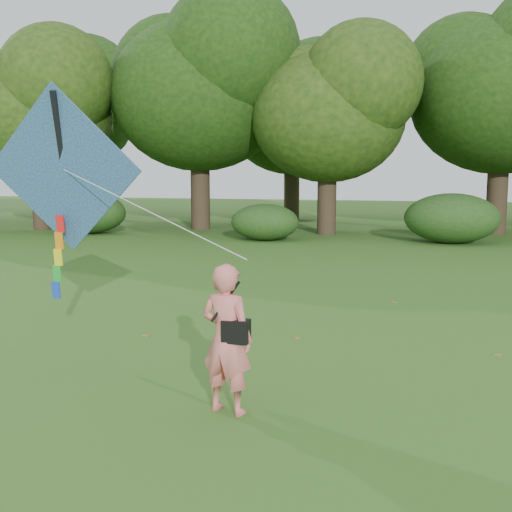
# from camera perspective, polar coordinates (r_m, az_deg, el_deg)

# --- Properties ---
(ground) EXTENTS (100.00, 100.00, 0.00)m
(ground) POSITION_cam_1_polar(r_m,az_deg,el_deg) (7.83, -0.10, -13.03)
(ground) COLOR #265114
(ground) RESTS_ON ground
(man_kite_flyer) EXTENTS (0.71, 0.56, 1.73)m
(man_kite_flyer) POSITION_cam_1_polar(r_m,az_deg,el_deg) (7.34, -2.61, -7.36)
(man_kite_flyer) COLOR #E4706B
(man_kite_flyer) RESTS_ON ground
(crossbody_bag) EXTENTS (0.43, 0.20, 0.70)m
(crossbody_bag) POSITION_cam_1_polar(r_m,az_deg,el_deg) (7.25, -1.80, -6.61)
(crossbody_bag) COLOR black
(crossbody_bag) RESTS_ON ground
(flying_kite) EXTENTS (4.69, 2.41, 3.26)m
(flying_kite) POSITION_cam_1_polar(r_m,az_deg,el_deg) (10.16, -16.76, 7.15)
(flying_kite) COLOR #2553A3
(flying_kite) RESTS_ON ground
(tree_line) EXTENTS (54.70, 15.30, 9.48)m
(tree_line) POSITION_cam_1_polar(r_m,az_deg,el_deg) (30.10, 14.35, 12.93)
(tree_line) COLOR #3A2D1E
(tree_line) RESTS_ON ground
(shrub_band) EXTENTS (39.15, 3.22, 1.88)m
(shrub_band) POSITION_cam_1_polar(r_m,az_deg,el_deg) (24.90, 8.43, 3.26)
(shrub_band) COLOR #264919
(shrub_band) RESTS_ON ground
(fallen_leaves) EXTENTS (11.19, 12.11, 0.01)m
(fallen_leaves) POSITION_cam_1_polar(r_m,az_deg,el_deg) (9.40, 1.83, -9.41)
(fallen_leaves) COLOR olive
(fallen_leaves) RESTS_ON ground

